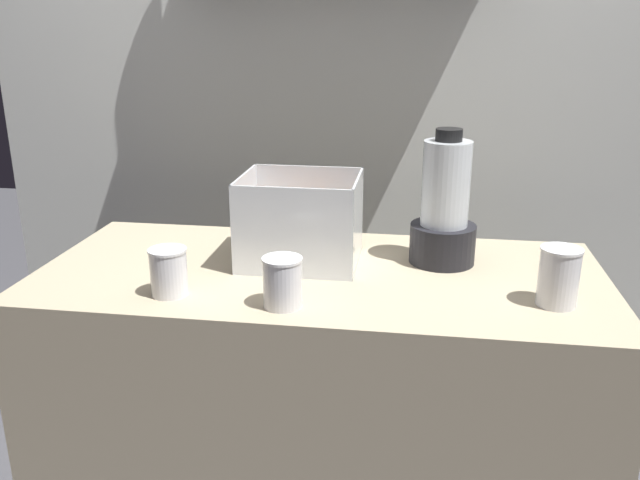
% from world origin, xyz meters
% --- Properties ---
extents(counter, '(1.40, 0.64, 0.90)m').
position_xyz_m(counter, '(0.00, 0.00, 0.45)').
color(counter, tan).
rests_on(counter, ground_plane).
extents(back_wall_unit, '(2.60, 0.24, 2.50)m').
position_xyz_m(back_wall_unit, '(-0.00, 0.77, 1.27)').
color(back_wall_unit, silver).
rests_on(back_wall_unit, ground_plane).
extents(carrot_display_bin, '(0.29, 0.25, 0.22)m').
position_xyz_m(carrot_display_bin, '(-0.06, 0.06, 0.97)').
color(carrot_display_bin, white).
rests_on(carrot_display_bin, counter).
extents(blender_pitcher, '(0.17, 0.17, 0.34)m').
position_xyz_m(blender_pitcher, '(0.30, 0.11, 1.03)').
color(blender_pitcher, black).
rests_on(blender_pitcher, counter).
extents(juice_cup_carrot_far_left, '(0.09, 0.09, 0.11)m').
position_xyz_m(juice_cup_carrot_far_left, '(-0.31, -0.20, 0.95)').
color(juice_cup_carrot_far_left, white).
rests_on(juice_cup_carrot_far_left, counter).
extents(juice_cup_carrot_left, '(0.09, 0.09, 0.11)m').
position_xyz_m(juice_cup_carrot_left, '(-0.05, -0.23, 0.95)').
color(juice_cup_carrot_left, white).
rests_on(juice_cup_carrot_left, counter).
extents(juice_cup_beet_middle, '(0.09, 0.09, 0.13)m').
position_xyz_m(juice_cup_beet_middle, '(0.54, -0.13, 0.96)').
color(juice_cup_beet_middle, white).
rests_on(juice_cup_beet_middle, counter).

